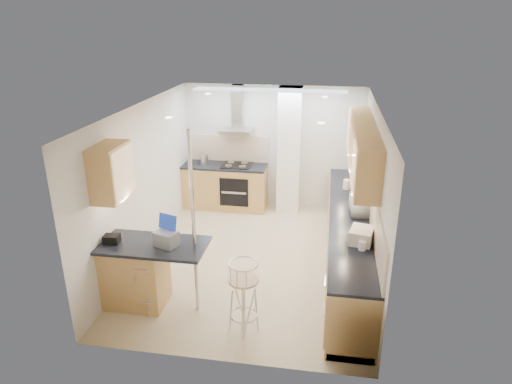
% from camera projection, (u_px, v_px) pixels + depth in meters
% --- Properties ---
extents(ground, '(4.80, 4.80, 0.00)m').
position_uv_depth(ground, '(254.00, 259.00, 7.51)').
color(ground, beige).
rests_on(ground, ground).
extents(room_shell, '(3.64, 4.84, 2.51)m').
position_uv_depth(room_shell, '(277.00, 164.00, 7.25)').
color(room_shell, silver).
rests_on(room_shell, ground).
extents(right_counter, '(0.63, 4.40, 0.92)m').
position_uv_depth(right_counter, '(348.00, 241.00, 7.12)').
color(right_counter, '#BA814A').
rests_on(right_counter, ground).
extents(back_counter, '(1.70, 0.63, 0.92)m').
position_uv_depth(back_counter, '(225.00, 186.00, 9.42)').
color(back_counter, '#BA814A').
rests_on(back_counter, ground).
extents(peninsula, '(1.47, 0.72, 0.94)m').
position_uv_depth(peninsula, '(154.00, 274.00, 6.18)').
color(peninsula, '#BA814A').
rests_on(peninsula, ground).
extents(microwave, '(0.35, 0.49, 0.27)m').
position_uv_depth(microwave, '(361.00, 205.00, 6.94)').
color(microwave, white).
rests_on(microwave, right_counter).
extents(laptop, '(0.34, 0.29, 0.20)m').
position_uv_depth(laptop, '(166.00, 239.00, 5.93)').
color(laptop, '#A9AEB2').
rests_on(laptop, peninsula).
extents(bag, '(0.21, 0.16, 0.11)m').
position_uv_depth(bag, '(112.00, 239.00, 6.02)').
color(bag, black).
rests_on(bag, peninsula).
extents(bar_stool_near, '(0.43, 0.43, 0.93)m').
position_uv_depth(bar_stool_near, '(146.00, 280.00, 6.06)').
color(bar_stool_near, tan).
rests_on(bar_stool_near, ground).
extents(bar_stool_end, '(0.48, 0.48, 0.98)m').
position_uv_depth(bar_stool_end, '(244.00, 297.00, 5.66)').
color(bar_stool_end, tan).
rests_on(bar_stool_end, ground).
extents(jar_a, '(0.14, 0.14, 0.16)m').
position_uv_depth(jar_a, '(347.00, 184.00, 7.95)').
color(jar_a, silver).
rests_on(jar_a, right_counter).
extents(jar_b, '(0.13, 0.13, 0.13)m').
position_uv_depth(jar_b, '(359.00, 201.00, 7.29)').
color(jar_b, silver).
rests_on(jar_b, right_counter).
extents(jar_c, '(0.15, 0.15, 0.19)m').
position_uv_depth(jar_c, '(359.00, 211.00, 6.81)').
color(jar_c, '#B0A58D').
rests_on(jar_c, right_counter).
extents(jar_d, '(0.13, 0.13, 0.12)m').
position_uv_depth(jar_d, '(362.00, 245.00, 5.88)').
color(jar_d, white).
rests_on(jar_d, right_counter).
extents(bread_bin, '(0.36, 0.42, 0.19)m').
position_uv_depth(bread_bin, '(361.00, 236.00, 6.06)').
color(bread_bin, silver).
rests_on(bread_bin, right_counter).
extents(kettle, '(0.16, 0.16, 0.22)m').
position_uv_depth(kettle, '(204.00, 159.00, 9.25)').
color(kettle, '#AFB1B4').
rests_on(kettle, back_counter).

